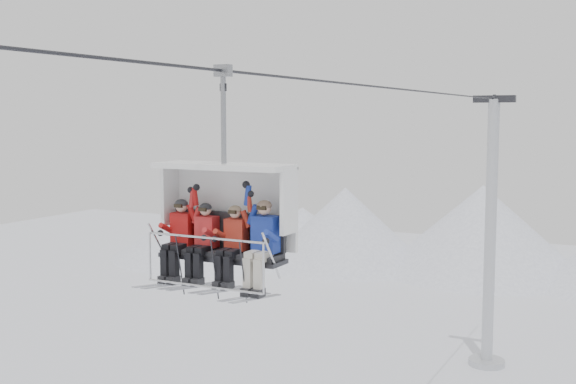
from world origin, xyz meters
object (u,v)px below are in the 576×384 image
at_px(skier_far_left, 179,236).
at_px(skier_center_right, 233,242).
at_px(skier_center_left, 203,239).
at_px(skier_far_right, 263,241).
at_px(chairlift_carrier, 228,210).
at_px(lift_tower_right, 490,252).

distance_m(skier_far_left, skier_center_right, 1.19).
relative_size(skier_far_left, skier_center_right, 1.00).
distance_m(skier_far_left, skier_center_left, 0.55).
height_order(skier_far_left, skier_far_right, skier_far_right).
relative_size(chairlift_carrier, skier_far_left, 2.36).
bearing_deg(skier_center_right, skier_far_right, 1.42).
bearing_deg(lift_tower_right, skier_far_left, -92.07).
height_order(lift_tower_right, skier_center_left, lift_tower_right).
bearing_deg(skier_far_left, skier_center_left, -0.58).
xyz_separation_m(chairlift_carrier, skier_far_left, (-0.89, -0.31, -0.51)).
xyz_separation_m(chairlift_carrier, skier_center_right, (0.30, -0.32, -0.54)).
bearing_deg(skier_far_left, skier_far_right, 0.27).
distance_m(skier_center_left, skier_far_right, 1.26).
distance_m(chairlift_carrier, skier_far_left, 1.08).
xyz_separation_m(lift_tower_right, skier_center_right, (0.30, -24.79, 4.41)).
distance_m(chairlift_carrier, skier_center_right, 0.69).
bearing_deg(chairlift_carrier, skier_center_right, -47.07).
distance_m(lift_tower_right, chairlift_carrier, 24.96).
xyz_separation_m(lift_tower_right, chairlift_carrier, (0.00, -24.47, 4.95)).
xyz_separation_m(chairlift_carrier, skier_far_right, (0.91, -0.30, -0.48)).
bearing_deg(skier_far_right, skier_far_left, -179.73).
xyz_separation_m(lift_tower_right, skier_far_left, (-0.89, -24.78, 4.44)).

